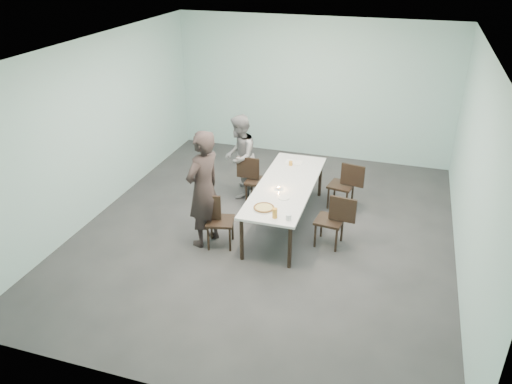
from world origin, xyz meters
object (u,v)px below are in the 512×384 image
(chair_near_right, at_px, (335,218))
(chair_far_right, at_px, (346,183))
(chair_near_left, at_px, (215,217))
(pizza, at_px, (264,208))
(chair_far_left, at_px, (254,177))
(tealight, at_px, (279,188))
(beer_glass, at_px, (275,213))
(water_tumbler, at_px, (289,217))
(side_plate, at_px, (284,198))
(diner_near, at_px, (203,189))
(amber_tumbler, at_px, (291,163))
(diner_far, at_px, (240,157))
(table, at_px, (286,188))

(chair_near_right, bearing_deg, chair_far_right, -82.88)
(chair_near_left, height_order, pizza, chair_near_left)
(chair_far_left, xyz_separation_m, tealight, (0.69, -0.83, 0.27))
(beer_glass, bearing_deg, chair_near_right, 41.89)
(water_tumbler, bearing_deg, side_plate, 110.15)
(diner_near, distance_m, pizza, 0.98)
(tealight, bearing_deg, side_plate, -59.74)
(chair_near_left, height_order, amber_tumbler, chair_near_left)
(diner_far, height_order, side_plate, diner_far)
(chair_near_left, xyz_separation_m, diner_far, (-0.20, 1.78, 0.28))
(table, relative_size, pizza, 7.67)
(chair_near_right, relative_size, diner_near, 0.46)
(chair_near_left, xyz_separation_m, amber_tumbler, (0.78, 1.74, 0.29))
(diner_far, height_order, pizza, diner_far)
(chair_far_left, distance_m, diner_far, 0.48)
(water_tumbler, bearing_deg, diner_near, 172.16)
(chair_far_left, distance_m, pizza, 1.68)
(beer_glass, bearing_deg, pizza, 137.37)
(diner_near, bearing_deg, chair_near_left, 99.82)
(table, xyz_separation_m, chair_near_left, (-0.89, -0.96, -0.19))
(amber_tumbler, bearing_deg, beer_glass, -83.10)
(tealight, bearing_deg, table, 72.16)
(table, distance_m, water_tumbler, 1.17)
(chair_near_right, relative_size, beer_glass, 5.80)
(water_tumbler, xyz_separation_m, tealight, (-0.39, 0.91, -0.02))
(diner_near, bearing_deg, pizza, 110.32)
(amber_tumbler, bearing_deg, table, -81.77)
(diner_near, xyz_separation_m, beer_glass, (1.19, -0.19, -0.12))
(water_tumbler, distance_m, amber_tumbler, 1.95)
(chair_near_right, relative_size, water_tumbler, 9.67)
(chair_near_right, xyz_separation_m, beer_glass, (-0.78, -0.70, 0.32))
(diner_far, bearing_deg, water_tumbler, 27.55)
(table, height_order, chair_far_right, chair_far_right)
(side_plate, bearing_deg, beer_glass, -87.36)
(chair_near_left, xyz_separation_m, water_tumbler, (1.21, -0.16, 0.29))
(pizza, relative_size, beer_glass, 2.27)
(chair_near_left, distance_m, side_plate, 1.12)
(chair_far_right, distance_m, water_tumbler, 2.10)
(amber_tumbler, bearing_deg, chair_near_left, -114.08)
(chair_far_left, height_order, side_plate, chair_far_left)
(chair_near_right, height_order, beer_glass, beer_glass)
(beer_glass, bearing_deg, tealight, 101.54)
(chair_near_right, relative_size, side_plate, 4.83)
(side_plate, distance_m, amber_tumbler, 1.28)
(table, distance_m, diner_far, 1.37)
(chair_far_left, relative_size, chair_near_right, 1.00)
(chair_far_right, xyz_separation_m, pizza, (-0.99, -1.79, 0.27))
(diner_far, bearing_deg, chair_near_right, 49.63)
(diner_far, relative_size, water_tumbler, 17.40)
(chair_far_left, relative_size, diner_far, 0.56)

